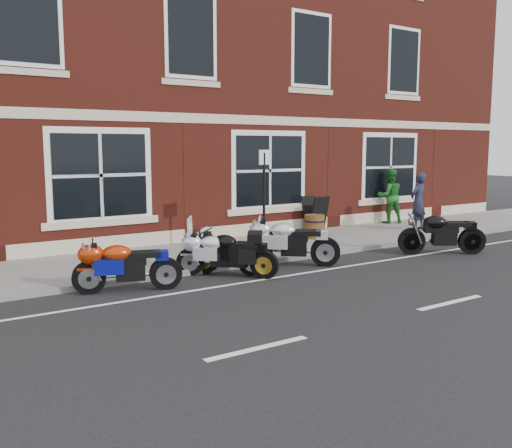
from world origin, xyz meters
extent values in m
plane|color=black|center=(0.00, 0.00, 0.00)|extent=(80.00, 80.00, 0.00)
cube|color=slate|center=(0.00, 3.00, 0.06)|extent=(30.00, 3.00, 0.12)
cube|color=slate|center=(0.00, 1.42, 0.06)|extent=(30.00, 0.16, 0.12)
cube|color=maroon|center=(0.00, 10.50, 6.00)|extent=(24.00, 12.00, 12.00)
cylinder|color=black|center=(-2.72, 1.39, 0.29)|extent=(0.53, 0.44, 0.57)
cylinder|color=black|center=(-1.68, 0.61, 0.29)|extent=(0.53, 0.44, 0.57)
cube|color=black|center=(-2.24, 1.03, 0.59)|extent=(0.70, 0.61, 0.20)
ellipsoid|color=silver|center=(-2.34, 1.11, 0.70)|extent=(0.59, 0.56, 0.29)
cube|color=black|center=(-1.95, 0.81, 0.66)|extent=(0.53, 0.48, 0.09)
cube|color=silver|center=(-2.70, 1.38, 1.03)|extent=(0.26, 0.32, 0.40)
cylinder|color=black|center=(-4.95, 1.06, 0.30)|extent=(0.62, 0.32, 0.61)
cylinder|color=black|center=(-3.65, 0.61, 0.30)|extent=(0.62, 0.32, 0.61)
cube|color=black|center=(-4.34, 0.85, 0.63)|extent=(0.80, 0.47, 0.21)
ellipsoid|color=#A52907|center=(-4.48, 0.90, 0.74)|extent=(0.62, 0.50, 0.30)
cube|color=black|center=(-3.98, 0.72, 0.71)|extent=(0.58, 0.41, 0.10)
cylinder|color=black|center=(-2.39, 1.35, 0.30)|extent=(0.44, 0.55, 0.59)
cylinder|color=black|center=(-1.62, 0.25, 0.30)|extent=(0.44, 0.55, 0.59)
cube|color=black|center=(-2.03, 0.84, 0.61)|extent=(0.61, 0.73, 0.20)
ellipsoid|color=black|center=(-2.11, 0.95, 0.72)|extent=(0.57, 0.62, 0.30)
cube|color=black|center=(-1.82, 0.54, 0.69)|extent=(0.49, 0.56, 0.09)
cylinder|color=black|center=(-0.93, 1.50, 0.33)|extent=(0.59, 0.54, 0.67)
cylinder|color=black|center=(0.20, 0.50, 0.33)|extent=(0.59, 0.54, 0.67)
cube|color=black|center=(-0.40, 1.03, 0.69)|extent=(0.79, 0.73, 0.23)
ellipsoid|color=#B9B9BF|center=(-0.52, 1.14, 0.81)|extent=(0.68, 0.66, 0.33)
cube|color=black|center=(-0.09, 0.76, 0.77)|extent=(0.61, 0.58, 0.10)
cylinder|color=black|center=(2.92, 0.41, 0.33)|extent=(0.63, 0.47, 0.67)
cylinder|color=black|center=(4.19, -0.41, 0.33)|extent=(0.63, 0.47, 0.67)
cube|color=black|center=(3.51, 0.03, 0.69)|extent=(0.84, 0.66, 0.23)
ellipsoid|color=black|center=(3.38, 0.11, 0.81)|extent=(0.69, 0.63, 0.33)
cube|color=black|center=(3.86, -0.20, 0.77)|extent=(0.63, 0.54, 0.10)
imported|color=#1B1E31|center=(5.71, 2.59, 1.00)|extent=(0.72, 0.55, 1.76)
imported|color=#1D6521|center=(6.20, 4.20, 1.02)|extent=(1.08, 0.99, 1.80)
cylinder|color=#442612|center=(2.07, 3.13, 0.45)|extent=(0.56, 0.56, 0.65)
cylinder|color=black|center=(2.07, 3.13, 0.29)|extent=(0.59, 0.59, 0.05)
cylinder|color=black|center=(2.07, 3.13, 0.60)|extent=(0.59, 0.59, 0.05)
cylinder|color=black|center=(-0.34, 2.14, 1.32)|extent=(0.07, 0.07, 2.40)
cube|color=silver|center=(-0.34, 2.14, 2.41)|extent=(0.34, 0.11, 0.35)
camera|label=1|loc=(-8.08, -9.02, 2.66)|focal=40.00mm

